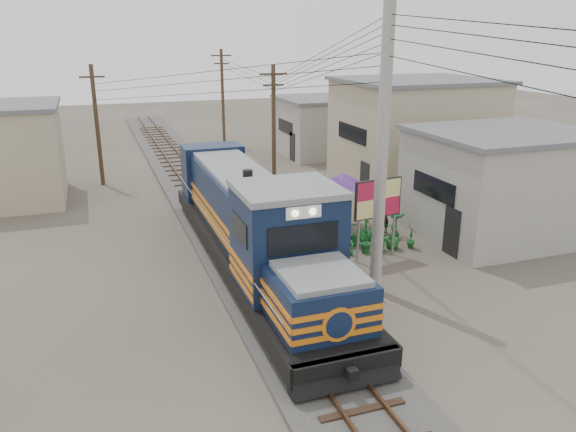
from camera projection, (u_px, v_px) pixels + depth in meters
name	position (u px, v px, depth m)	size (l,w,h in m)	color
ground	(276.00, 300.00, 19.13)	(120.00, 120.00, 0.00)	#473F35
ballast	(214.00, 213.00, 28.07)	(3.60, 70.00, 0.16)	#595651
track	(213.00, 210.00, 28.01)	(1.15, 70.00, 0.12)	#51331E
locomotive	(253.00, 225.00, 20.99)	(3.09, 16.82, 4.17)	black
utility_pole_main	(382.00, 151.00, 18.23)	(0.40, 0.40, 10.00)	#9E9B93
wooden_pole_mid	(274.00, 125.00, 31.96)	(1.60, 0.24, 7.00)	#4C3826
wooden_pole_far	(223.00, 96.00, 44.53)	(1.60, 0.24, 7.50)	#4C3826
wooden_pole_left	(97.00, 123.00, 32.54)	(1.60, 0.24, 7.00)	#4C3826
power_lines	(211.00, 60.00, 24.35)	(9.65, 19.00, 3.30)	black
shophouse_front	(502.00, 183.00, 24.72)	(7.35, 6.30, 4.70)	gray
shophouse_mid	(414.00, 133.00, 32.87)	(8.40, 7.35, 6.20)	tan
shophouse_back	(324.00, 126.00, 41.67)	(6.30, 6.30, 4.20)	gray
shophouse_left	(0.00, 154.00, 29.50)	(6.30, 6.30, 5.20)	tan
billboard	(378.00, 201.00, 21.88)	(2.13, 0.44, 3.29)	#99999E
market_umbrella	(343.00, 179.00, 25.71)	(3.03, 3.03, 2.58)	black
vendor	(384.00, 215.00, 25.14)	(0.65, 0.43, 1.78)	black
plant_nursery	(365.00, 234.00, 23.92)	(3.33, 2.92, 1.12)	#1B5E25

